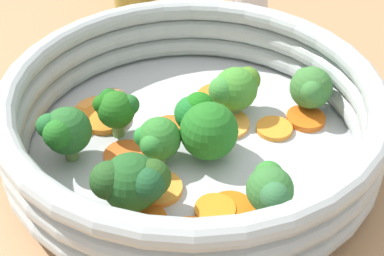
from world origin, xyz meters
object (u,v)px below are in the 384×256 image
skillet (192,146)px  carrot_slice_9 (135,224)px  broccoli_floret_6 (234,88)px  broccoli_floret_4 (133,182)px  carrot_slice_7 (71,124)px  mushroom_piece_0 (115,96)px  broccoli_floret_3 (64,130)px  broccoli_floret_5 (206,126)px  carrot_slice_5 (170,128)px  carrot_slice_10 (126,155)px  broccoli_floret_0 (270,189)px  carrot_slice_11 (211,211)px  carrot_slice_6 (306,118)px  carrot_slice_8 (99,111)px  carrot_slice_4 (191,244)px  broccoli_floret_2 (310,88)px  carrot_slice_12 (159,188)px  carrot_slice_13 (221,98)px  broccoli_floret_1 (116,108)px  broccoli_floret_7 (157,140)px  carrot_slice_0 (224,123)px  carrot_slice_3 (105,118)px  carrot_slice_2 (231,210)px  carrot_slice_1 (275,130)px

skillet → carrot_slice_9: carrot_slice_9 is taller
broccoli_floret_6 → broccoli_floret_4: bearing=44.0°
carrot_slice_7 → mushroom_piece_0: (-0.04, -0.03, 0.00)m
broccoli_floret_3 → broccoli_floret_5: (-0.11, 0.02, -0.00)m
broccoli_floret_6 → skillet: bearing=35.8°
carrot_slice_5 → broccoli_floret_6: (-0.06, -0.01, 0.02)m
carrot_slice_10 → carrot_slice_7: bearing=-49.7°
broccoli_floret_0 → broccoli_floret_4: 0.10m
broccoli_floret_3 → carrot_slice_11: bearing=140.3°
carrot_slice_6 → carrot_slice_8: bearing=-15.3°
carrot_slice_4 → broccoli_floret_2: broccoli_floret_2 is taller
carrot_slice_6 → carrot_slice_10: size_ratio=0.94×
broccoli_floret_0 → broccoli_floret_6: size_ratio=0.89×
carrot_slice_12 → broccoli_floret_3: (0.07, -0.05, 0.03)m
carrot_slice_5 → carrot_slice_13: bearing=-147.5°
broccoli_floret_2 → broccoli_floret_3: bearing=5.9°
carrot_slice_12 → carrot_slice_11: bearing=137.5°
carrot_slice_4 → broccoli_floret_1: bearing=-74.6°
broccoli_floret_7 → carrot_slice_13: bearing=-134.2°
carrot_slice_8 → broccoli_floret_1: (-0.01, 0.03, 0.03)m
carrot_slice_12 → broccoli_floret_2: (-0.15, -0.08, 0.02)m
carrot_slice_0 → carrot_slice_13: (-0.01, -0.04, 0.00)m
carrot_slice_5 → carrot_slice_10: size_ratio=0.87×
broccoli_floret_3 → mushroom_piece_0: (-0.05, -0.07, -0.02)m
carrot_slice_6 → carrot_slice_7: size_ratio=0.74×
carrot_slice_3 → broccoli_floret_4: size_ratio=0.73×
skillet → carrot_slice_2: 0.09m
carrot_slice_10 → broccoli_floret_6: broccoli_floret_6 is taller
carrot_slice_1 → carrot_slice_5: size_ratio=0.99×
carrot_slice_6 → mushroom_piece_0: (0.17, -0.07, 0.00)m
carrot_slice_1 → broccoli_floret_4: bearing=25.8°
carrot_slice_10 → mushroom_piece_0: bearing=-89.5°
carrot_slice_8 → broccoli_floret_5: size_ratio=0.84×
carrot_slice_0 → broccoli_floret_1: bearing=-4.2°
carrot_slice_2 → carrot_slice_4: 0.04m
carrot_slice_2 → carrot_slice_7: size_ratio=0.76×
carrot_slice_9 → broccoli_floret_0: bearing=174.1°
broccoli_floret_2 → mushroom_piece_0: bearing=-16.4°
carrot_slice_7 → broccoli_floret_3: bearing=87.0°
carrot_slice_1 → mushroom_piece_0: (0.13, -0.08, 0.00)m
carrot_slice_4 → broccoli_floret_7: (0.01, -0.09, 0.02)m
carrot_slice_0 → carrot_slice_4: size_ratio=0.95×
broccoli_floret_2 → broccoli_floret_7: (0.15, 0.04, -0.00)m
carrot_slice_6 → skillet: bearing=4.0°
skillet → carrot_slice_13: 0.07m
broccoli_floret_0 → broccoli_floret_5: broccoli_floret_5 is taller
broccoli_floret_5 → broccoli_floret_0: bearing=110.0°
skillet → broccoli_floret_2: (-0.11, -0.02, 0.03)m
carrot_slice_3 → broccoli_floret_3: (0.03, 0.05, 0.03)m
carrot_slice_6 → mushroom_piece_0: 0.18m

